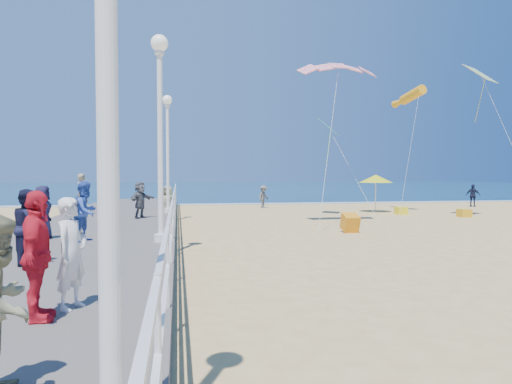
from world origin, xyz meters
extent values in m
plane|color=tan|center=(0.00, 0.00, 0.00)|extent=(160.00, 160.00, 0.00)
cube|color=#0D3150|center=(0.00, 65.00, 0.01)|extent=(160.00, 90.00, 0.05)
cube|color=white|center=(0.00, 20.50, 0.03)|extent=(160.00, 1.20, 0.04)
cube|color=#635F5A|center=(-7.50, 0.00, 0.20)|extent=(5.00, 44.00, 0.40)
cube|color=white|center=(-5.05, 0.00, 1.45)|extent=(0.05, 42.00, 0.06)
cube|color=white|center=(-5.05, 0.00, 0.95)|extent=(0.05, 42.00, 0.04)
cylinder|color=white|center=(-5.35, -9.00, 2.85)|extent=(0.14, 0.14, 4.70)
cylinder|color=white|center=(-5.35, 0.00, 0.50)|extent=(0.36, 0.36, 0.20)
cylinder|color=white|center=(-5.35, 0.00, 2.85)|extent=(0.14, 0.14, 4.70)
sphere|color=white|center=(-5.35, 0.00, 5.50)|extent=(0.44, 0.44, 0.44)
cylinder|color=white|center=(-5.35, 9.00, 0.50)|extent=(0.36, 0.36, 0.20)
cylinder|color=white|center=(-5.35, 9.00, 2.85)|extent=(0.14, 0.14, 4.70)
sphere|color=white|center=(-5.35, 9.00, 5.50)|extent=(0.44, 0.44, 0.44)
imported|color=silver|center=(-6.27, -5.83, 1.13)|extent=(0.53, 0.62, 1.45)
imported|color=blue|center=(-6.12, -5.68, 1.65)|extent=(0.44, 0.48, 0.81)
imported|color=gray|center=(-6.30, -8.18, 1.12)|extent=(0.61, 0.75, 1.43)
imported|color=red|center=(-6.57, -6.29, 1.18)|extent=(0.49, 0.95, 1.56)
imported|color=#181733|center=(-8.52, 1.06, 1.13)|extent=(0.48, 0.72, 1.45)
imported|color=#545459|center=(-6.39, 6.70, 1.14)|extent=(1.13, 1.37, 1.47)
imported|color=gray|center=(-9.00, 8.79, 1.30)|extent=(0.71, 0.78, 1.79)
imported|color=#171832|center=(-7.78, -2.56, 1.13)|extent=(0.69, 0.81, 1.47)
imported|color=#55565A|center=(0.54, 16.76, 0.73)|extent=(1.06, 1.05, 1.47)
imported|color=#181D36|center=(14.49, 15.39, 0.75)|extent=(0.88, 0.88, 1.50)
imported|color=gray|center=(-5.37, 9.64, 0.82)|extent=(0.88, 0.95, 1.63)
cube|color=#DC520C|center=(1.36, 3.91, 0.30)|extent=(0.56, 0.72, 0.74)
cylinder|color=white|center=(6.21, 12.38, 0.90)|extent=(0.05, 0.05, 1.80)
cone|color=#CCD516|center=(6.21, 12.38, 1.91)|extent=(1.90, 1.90, 0.45)
cube|color=yellow|center=(6.93, 10.74, 0.20)|extent=(0.55, 0.55, 0.40)
cube|color=gold|center=(9.34, 8.78, 0.20)|extent=(0.55, 0.55, 0.40)
cylinder|color=orange|center=(8.28, 12.13, 6.66)|extent=(1.05, 2.94, 1.14)
cube|color=#1CD3EF|center=(9.69, 8.23, 7.06)|extent=(1.88, 1.78, 0.93)
cube|color=#2AC57F|center=(2.88, 10.94, 4.65)|extent=(1.46, 1.59, 0.84)
camera|label=1|loc=(-4.91, -12.02, 2.15)|focal=32.00mm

